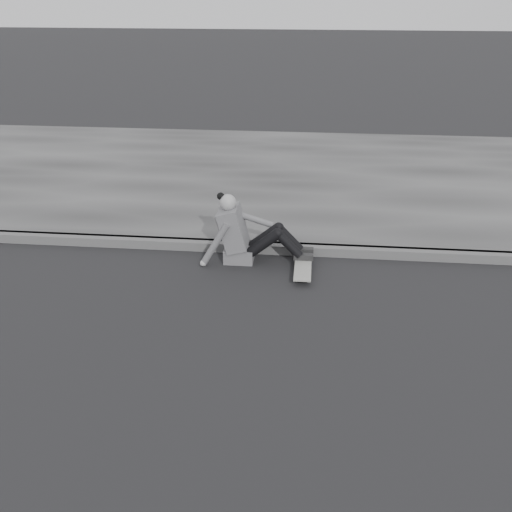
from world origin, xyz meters
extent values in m
plane|color=black|center=(0.00, 0.00, 0.00)|extent=(80.00, 80.00, 0.00)
cube|color=#4D4D4D|center=(0.00, 2.58, 0.06)|extent=(24.00, 0.16, 0.12)
cube|color=#3B3B3B|center=(0.00, 5.60, 0.06)|extent=(24.00, 6.00, 0.12)
cylinder|color=gray|center=(-1.72, 1.81, 0.03)|extent=(0.03, 0.05, 0.05)
cylinder|color=gray|center=(-1.57, 1.81, 0.03)|extent=(0.03, 0.05, 0.05)
cylinder|color=gray|center=(-1.72, 2.33, 0.03)|extent=(0.03, 0.05, 0.05)
cylinder|color=gray|center=(-1.57, 2.33, 0.03)|extent=(0.03, 0.05, 0.05)
cube|color=#2B2B2D|center=(-1.65, 1.81, 0.06)|extent=(0.16, 0.04, 0.03)
cube|color=#2B2B2D|center=(-1.65, 2.33, 0.06)|extent=(0.16, 0.04, 0.03)
cube|color=gray|center=(-1.65, 2.07, 0.08)|extent=(0.20, 0.78, 0.02)
cube|color=#565658|center=(-2.45, 2.32, 0.09)|extent=(0.36, 0.34, 0.18)
cube|color=#565658|center=(-2.52, 2.32, 0.43)|extent=(0.37, 0.40, 0.57)
cube|color=#565658|center=(-2.65, 2.32, 0.55)|extent=(0.14, 0.30, 0.20)
cylinder|color=#959595|center=(-2.57, 2.32, 0.67)|extent=(0.09, 0.09, 0.08)
sphere|color=#959595|center=(-2.58, 2.32, 0.76)|extent=(0.20, 0.20, 0.20)
sphere|color=black|center=(-2.67, 2.34, 0.83)|extent=(0.09, 0.09, 0.09)
cylinder|color=black|center=(-2.13, 2.23, 0.28)|extent=(0.43, 0.13, 0.39)
cylinder|color=black|center=(-2.13, 2.41, 0.28)|extent=(0.43, 0.13, 0.39)
cylinder|color=black|center=(-1.83, 2.23, 0.28)|extent=(0.35, 0.11, 0.36)
cylinder|color=black|center=(-1.83, 2.41, 0.28)|extent=(0.35, 0.11, 0.36)
sphere|color=black|center=(-1.97, 2.23, 0.42)|extent=(0.13, 0.13, 0.13)
sphere|color=black|center=(-1.97, 2.41, 0.42)|extent=(0.13, 0.13, 0.13)
cube|color=black|center=(-1.65, 2.23, 0.12)|extent=(0.24, 0.08, 0.07)
cube|color=black|center=(-1.65, 2.41, 0.12)|extent=(0.24, 0.08, 0.07)
cylinder|color=#565658|center=(-2.72, 2.11, 0.29)|extent=(0.38, 0.08, 0.58)
sphere|color=#959595|center=(-2.87, 2.10, 0.04)|extent=(0.08, 0.08, 0.08)
cylinder|color=#565658|center=(-2.28, 2.48, 0.49)|extent=(0.48, 0.08, 0.21)
camera|label=1|loc=(-1.59, -4.04, 3.16)|focal=40.00mm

